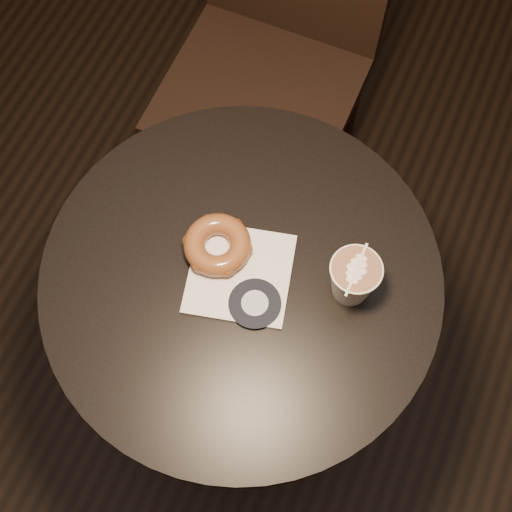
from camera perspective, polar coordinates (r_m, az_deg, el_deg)
name	(u,v)px	position (r m, az deg, el deg)	size (l,w,h in m)	color
cafe_table	(243,312)	(1.42, -1.04, -4.51)	(0.70, 0.70, 0.75)	black
chair	(278,25)	(1.69, 1.76, 17.98)	(0.44, 0.44, 1.11)	black
pastry_bag	(240,274)	(1.23, -1.31, -1.44)	(0.17, 0.17, 0.01)	white
doughnut	(217,245)	(1.22, -3.11, 0.90)	(0.12, 0.12, 0.04)	brown
latte_cup	(353,279)	(1.19, 7.77, -1.87)	(0.09, 0.09, 0.10)	white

